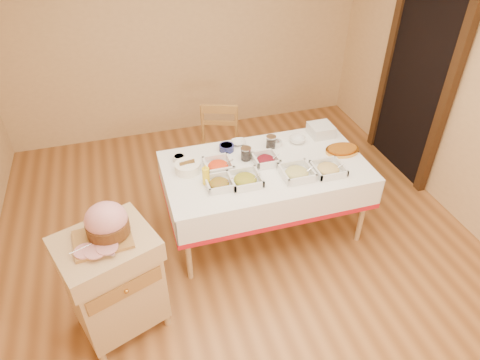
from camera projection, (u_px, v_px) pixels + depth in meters
name	position (u px, v px, depth m)	size (l,w,h in m)	color
room_shell	(244.00, 135.00, 3.21)	(5.00, 5.00, 5.00)	#985E2F
doorway	(417.00, 77.00, 4.52)	(0.09, 1.10, 2.20)	black
dining_table	(265.00, 180.00, 3.93)	(1.82, 1.02, 0.76)	tan
butcher_cart	(114.00, 279.00, 3.10)	(0.79, 0.72, 0.91)	tan
dining_chair	(219.00, 150.00, 4.56)	(0.53, 0.52, 0.93)	olive
ham_on_board	(106.00, 224.00, 2.83)	(0.40, 0.38, 0.27)	olive
serving_dish_a	(219.00, 183.00, 3.57)	(0.23, 0.22, 0.10)	silver
serving_dish_b	(245.00, 179.00, 3.61)	(0.26, 0.26, 0.11)	silver
serving_dish_c	(297.00, 173.00, 3.68)	(0.27, 0.27, 0.11)	silver
serving_dish_d	(328.00, 169.00, 3.73)	(0.26, 0.26, 0.10)	silver
serving_dish_e	(218.00, 165.00, 3.77)	(0.25, 0.24, 0.12)	silver
serving_dish_f	(266.00, 159.00, 3.85)	(0.23, 0.22, 0.11)	silver
small_bowl_left	(179.00, 158.00, 3.88)	(0.11, 0.11, 0.05)	silver
small_bowl_mid	(227.00, 147.00, 4.01)	(0.14, 0.14, 0.06)	navy
small_bowl_right	(277.00, 143.00, 4.08)	(0.10, 0.10, 0.05)	silver
bowl_white_imported	(239.00, 142.00, 4.11)	(0.14, 0.14, 0.03)	silver
bowl_small_imported	(297.00, 140.00, 4.14)	(0.16, 0.16, 0.05)	silver
preserve_jar_left	(246.00, 154.00, 3.88)	(0.10, 0.10, 0.12)	silver
preserve_jar_right	(271.00, 143.00, 4.04)	(0.10, 0.10, 0.12)	silver
mustard_bottle	(206.00, 175.00, 3.57)	(0.06, 0.06, 0.19)	yellow
bread_basket	(188.00, 167.00, 3.74)	(0.22, 0.22, 0.10)	white
plate_stack	(321.00, 130.00, 4.23)	(0.22, 0.22, 0.11)	silver
brass_platter	(342.00, 150.00, 4.00)	(0.33, 0.23, 0.04)	gold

